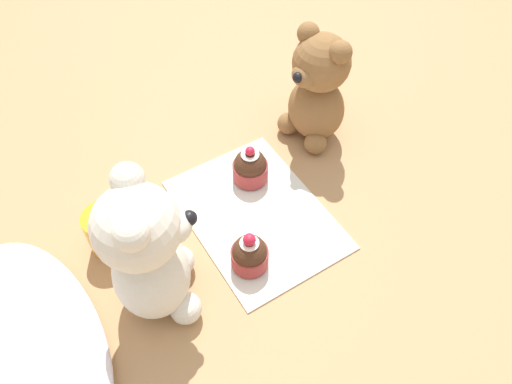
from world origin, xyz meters
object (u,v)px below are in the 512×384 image
object	(u,v)px
juice_glass	(108,231)
teddy_bear_tan	(317,90)
cupcake_near_tan_bear	(250,167)
teddy_bear_cream	(148,253)
cupcake_near_cream_bear	(250,254)

from	to	relation	value
juice_glass	teddy_bear_tan	bearing A→B (deg)	-85.15
teddy_bear_tan	cupcake_near_tan_bear	distance (m)	0.17
teddy_bear_cream	cupcake_near_cream_bear	size ratio (longest dim) A/B	3.29
cupcake_near_cream_bear	juice_glass	distance (m)	0.20
teddy_bear_tan	cupcake_near_cream_bear	world-z (taller)	teddy_bear_tan
teddy_bear_tan	cupcake_near_cream_bear	size ratio (longest dim) A/B	2.94
juice_glass	cupcake_near_tan_bear	bearing A→B (deg)	-90.18
teddy_bear_tan	cupcake_near_tan_bear	bearing A→B (deg)	-87.97
cupcake_near_tan_bear	juice_glass	xyz separation A→B (m)	(0.00, 0.24, 0.00)
teddy_bear_tan	juice_glass	xyz separation A→B (m)	(-0.03, 0.38, -0.06)
teddy_bear_cream	cupcake_near_cream_bear	bearing A→B (deg)	-80.31
teddy_bear_tan	juice_glass	world-z (taller)	teddy_bear_tan
teddy_bear_cream	teddy_bear_tan	xyz separation A→B (m)	(0.15, -0.36, -0.01)
teddy_bear_cream	cupcake_near_tan_bear	xyz separation A→B (m)	(0.11, -0.21, -0.08)
cupcake_near_cream_bear	teddy_bear_tan	bearing A→B (deg)	-53.98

